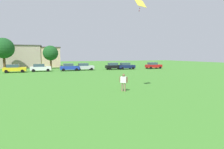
{
  "coord_description": "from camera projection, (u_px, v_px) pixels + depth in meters",
  "views": [
    {
      "loc": [
        -2.05,
        -0.17,
        3.56
      ],
      "look_at": [
        2.01,
        10.96,
        2.29
      ],
      "focal_mm": 28.85,
      "sensor_mm": 36.0,
      "label": 1
    }
  ],
  "objects": [
    {
      "name": "ground_plane",
      "position": [
        60.0,
        77.0,
        29.26
      ],
      "size": [
        160.0,
        160.0,
        0.0
      ],
      "primitive_type": "plane",
      "color": "#42842D"
    },
    {
      "name": "adult_bystander",
      "position": [
        124.0,
        81.0,
        17.7
      ],
      "size": [
        0.67,
        0.62,
        1.75
      ],
      "rotation": [
        0.0,
        0.0,
        5.58
      ],
      "color": "#8C7259",
      "rests_on": "ground"
    },
    {
      "name": "kite",
      "position": [
        140.0,
        4.0,
        16.15
      ],
      "size": [
        1.27,
        0.89,
        1.11
      ],
      "color": "yellow"
    },
    {
      "name": "parked_car_yellow_0",
      "position": [
        15.0,
        68.0,
        37.21
      ],
      "size": [
        4.3,
        2.02,
        1.68
      ],
      "color": "yellow",
      "rests_on": "ground"
    },
    {
      "name": "parked_car_white_1",
      "position": [
        40.0,
        68.0,
        39.49
      ],
      "size": [
        4.3,
        2.02,
        1.68
      ],
      "color": "white",
      "rests_on": "ground"
    },
    {
      "name": "parked_car_blue_2",
      "position": [
        69.0,
        67.0,
        41.36
      ],
      "size": [
        4.3,
        2.02,
        1.68
      ],
      "color": "#1E38AD",
      "rests_on": "ground"
    },
    {
      "name": "parked_car_silver_3",
      "position": [
        84.0,
        67.0,
        42.85
      ],
      "size": [
        4.3,
        2.02,
        1.68
      ],
      "color": "silver",
      "rests_on": "ground"
    },
    {
      "name": "parked_car_black_4",
      "position": [
        114.0,
        66.0,
        45.26
      ],
      "size": [
        4.3,
        2.02,
        1.68
      ],
      "color": "black",
      "rests_on": "ground"
    },
    {
      "name": "parked_car_navy_5",
      "position": [
        126.0,
        66.0,
        45.82
      ],
      "size": [
        4.3,
        2.02,
        1.68
      ],
      "color": "#141E4C",
      "rests_on": "ground"
    },
    {
      "name": "parked_car_red_6",
      "position": [
        153.0,
        65.0,
        48.06
      ],
      "size": [
        4.3,
        2.02,
        1.68
      ],
      "color": "red",
      "rests_on": "ground"
    },
    {
      "name": "tree_center",
      "position": [
        3.0,
        48.0,
        43.7
      ],
      "size": [
        5.0,
        5.0,
        7.79
      ],
      "color": "brown",
      "rests_on": "ground"
    },
    {
      "name": "tree_far_right",
      "position": [
        51.0,
        53.0,
        47.33
      ],
      "size": [
        3.93,
        3.93,
        6.12
      ],
      "color": "brown",
      "rests_on": "ground"
    },
    {
      "name": "house_left",
      "position": [
        42.0,
        57.0,
        55.38
      ],
      "size": [
        10.86,
        8.64,
        6.04
      ],
      "color": "beige",
      "rests_on": "ground"
    },
    {
      "name": "house_right",
      "position": [
        17.0,
        56.0,
        53.05
      ],
      "size": [
        13.7,
        9.26,
        6.48
      ],
      "color": "tan",
      "rests_on": "ground"
    }
  ]
}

